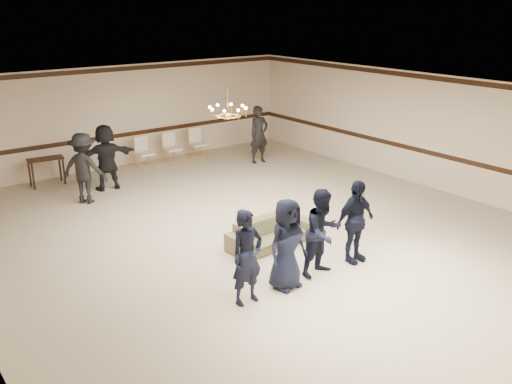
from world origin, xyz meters
The scene contains 16 objects.
room centered at (0.00, 0.00, 1.60)m, with size 12.01×14.01×3.21m.
chair_rail centered at (0.00, 6.99, 1.00)m, with size 12.00×0.02×0.14m, color black.
crown_molding centered at (0.00, 6.99, 3.08)m, with size 12.00×0.02×0.14m, color black.
chandelier centered at (0.00, 1.00, 2.88)m, with size 0.94×0.94×0.89m, color gold, non-canonical shape.
boy_a centered at (-2.00, -2.44, 0.87)m, with size 0.63×0.42×1.73m, color black.
boy_b centered at (-1.10, -2.44, 0.87)m, with size 0.85×0.55×1.73m, color black.
boy_c centered at (-0.20, -2.44, 0.87)m, with size 0.84×0.66×1.73m, color black.
boy_d centered at (0.70, -2.44, 0.87)m, with size 1.02×0.42×1.73m, color black.
settee centered at (-0.13, -0.80, 0.29)m, with size 2.02×0.79×0.59m, color #686745.
adult_left centered at (-2.33, 4.29, 0.94)m, with size 1.21×0.70×1.88m, color black.
adult_mid centered at (-1.43, 4.99, 0.94)m, with size 1.74×0.55×1.88m, color black.
adult_right centered at (3.67, 4.59, 0.94)m, with size 0.68×0.45×1.88m, color black.
banquet_chair_left centered at (0.30, 6.17, 0.52)m, with size 0.50×0.50×1.04m, color beige, non-canonical shape.
banquet_chair_mid centered at (1.30, 6.17, 0.52)m, with size 0.50×0.50×1.04m, color beige, non-canonical shape.
banquet_chair_right centered at (2.30, 6.17, 0.52)m, with size 0.50×0.50×1.04m, color beige, non-canonical shape.
console_table centered at (-2.70, 6.37, 0.41)m, with size 0.98×0.41×0.83m, color black.
Camera 1 is at (-7.09, -9.38, 5.03)m, focal length 38.61 mm.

